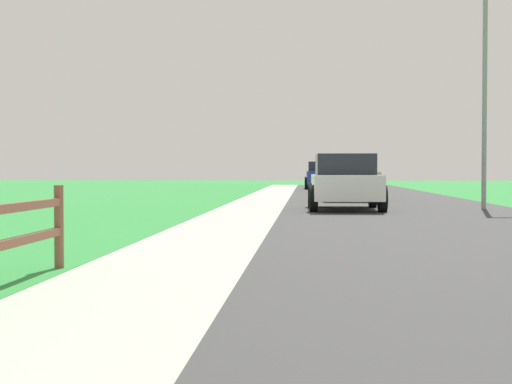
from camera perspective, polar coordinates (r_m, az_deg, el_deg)
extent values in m
plane|color=#2E883A|center=(24.48, 2.13, -1.06)|extent=(120.00, 120.00, 0.00)
cube|color=#363636|center=(26.61, 9.82, -0.86)|extent=(7.00, 66.00, 0.01)
cube|color=#A7B3A0|center=(26.73, -4.18, -0.83)|extent=(6.00, 66.00, 0.01)
cube|color=#2E883A|center=(26.98, -7.34, -0.81)|extent=(5.00, 66.00, 0.00)
cylinder|color=brown|center=(9.26, -14.40, -2.53)|extent=(0.11, 0.11, 0.98)
cube|color=white|center=(22.52, 6.61, 0.38)|extent=(1.94, 4.35, 0.70)
cube|color=#1E232B|center=(22.63, 6.59, 2.04)|extent=(1.69, 2.36, 0.60)
cylinder|color=black|center=(23.82, 4.15, -0.25)|extent=(0.23, 0.74, 0.74)
cylinder|color=black|center=(23.94, 8.64, -0.26)|extent=(0.23, 0.74, 0.74)
cylinder|color=black|center=(21.15, 4.30, -0.49)|extent=(0.23, 0.74, 0.74)
cylinder|color=black|center=(21.27, 9.36, -0.49)|extent=(0.23, 0.74, 0.74)
cube|color=#C6B793|center=(29.81, 6.95, 0.75)|extent=(1.99, 4.76, 0.78)
cube|color=#1E232B|center=(30.08, 6.91, 2.03)|extent=(1.72, 2.32, 0.56)
cylinder|color=black|center=(31.22, 5.00, 0.18)|extent=(0.23, 0.72, 0.72)
cylinder|color=black|center=(31.36, 8.49, 0.17)|extent=(0.23, 0.72, 0.72)
cylinder|color=black|center=(28.30, 5.23, 0.02)|extent=(0.23, 0.72, 0.72)
cylinder|color=black|center=(28.44, 9.08, 0.02)|extent=(0.23, 0.72, 0.72)
cube|color=#B7BABF|center=(39.81, 6.38, 0.86)|extent=(2.13, 4.41, 0.61)
cube|color=#1E232B|center=(39.83, 6.38, 1.65)|extent=(1.79, 2.07, 0.48)
cylinder|color=black|center=(41.07, 4.87, 0.54)|extent=(0.26, 0.76, 0.75)
cylinder|color=black|center=(41.25, 7.53, 0.54)|extent=(0.26, 0.76, 0.75)
cylinder|color=black|center=(38.40, 5.14, 0.47)|extent=(0.26, 0.76, 0.75)
cylinder|color=black|center=(38.59, 7.98, 0.46)|extent=(0.26, 0.76, 0.75)
cube|color=navy|center=(47.47, 4.86, 1.08)|extent=(1.85, 4.46, 0.78)
cube|color=#1E232B|center=(47.62, 4.85, 1.90)|extent=(1.60, 2.07, 0.58)
cylinder|color=black|center=(48.83, 3.76, 0.71)|extent=(0.23, 0.73, 0.73)
cylinder|color=black|center=(48.88, 5.86, 0.71)|extent=(0.23, 0.73, 0.73)
cylinder|color=black|center=(46.08, 3.79, 0.65)|extent=(0.23, 0.73, 0.73)
cylinder|color=black|center=(46.13, 6.02, 0.65)|extent=(0.23, 0.73, 0.73)
cylinder|color=gray|center=(23.76, 16.59, 7.04)|extent=(0.14, 0.14, 6.83)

